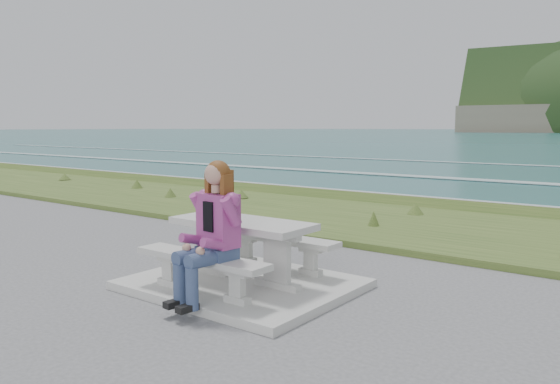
{
  "coord_description": "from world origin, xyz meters",
  "views": [
    {
      "loc": [
        4.33,
        -4.93,
        1.98
      ],
      "look_at": [
        -0.33,
        1.2,
        1.06
      ],
      "focal_mm": 35.0,
      "sensor_mm": 36.0,
      "label": 1
    }
  ],
  "objects_px": {
    "seated_woman": "(207,251)",
    "picnic_table": "(242,234)",
    "bench_seaward": "(277,243)",
    "bench_landward": "(201,264)"
  },
  "relations": [
    {
      "from": "bench_landward",
      "to": "seated_woman",
      "type": "distance_m",
      "value": 0.35
    },
    {
      "from": "picnic_table",
      "to": "seated_woman",
      "type": "height_order",
      "value": "seated_woman"
    },
    {
      "from": "seated_woman",
      "to": "bench_landward",
      "type": "bearing_deg",
      "value": 154.78
    },
    {
      "from": "picnic_table",
      "to": "seated_woman",
      "type": "distance_m",
      "value": 0.88
    },
    {
      "from": "bench_landward",
      "to": "bench_seaward",
      "type": "height_order",
      "value": "same"
    },
    {
      "from": "picnic_table",
      "to": "bench_landward",
      "type": "bearing_deg",
      "value": -90.0
    },
    {
      "from": "bench_seaward",
      "to": "seated_woman",
      "type": "xyz_separation_m",
      "value": [
        0.24,
        -1.54,
        0.21
      ]
    },
    {
      "from": "picnic_table",
      "to": "seated_woman",
      "type": "relative_size",
      "value": 1.18
    },
    {
      "from": "bench_landward",
      "to": "bench_seaward",
      "type": "relative_size",
      "value": 1.0
    },
    {
      "from": "seated_woman",
      "to": "picnic_table",
      "type": "bearing_deg",
      "value": 111.83
    }
  ]
}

